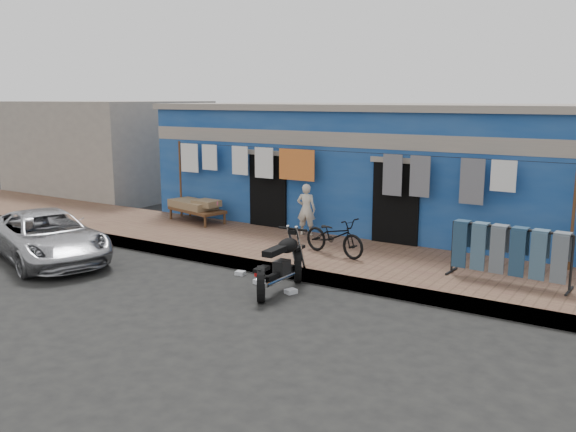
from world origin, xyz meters
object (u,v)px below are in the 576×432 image
(jeans_rack, at_px, (509,253))
(seated_person, at_px, (306,209))
(charpoy, at_px, (197,211))
(bicycle, at_px, (335,232))
(motorcycle, at_px, (280,262))
(car, at_px, (47,236))

(jeans_rack, bearing_deg, seated_person, 165.32)
(seated_person, bearing_deg, charpoy, -12.10)
(bicycle, xyz_separation_m, motorcycle, (-0.02, -2.03, -0.20))
(car, bearing_deg, jeans_rack, -52.97)
(car, xyz_separation_m, motorcycle, (5.48, 0.96, -0.01))
(seated_person, bearing_deg, bicycle, 123.06)
(bicycle, xyz_separation_m, charpoy, (-4.79, 1.12, -0.20))
(bicycle, distance_m, charpoy, 4.92)
(jeans_rack, bearing_deg, charpoy, 172.31)
(car, xyz_separation_m, charpoy, (0.71, 4.12, -0.02))
(seated_person, height_order, motorcycle, seated_person)
(seated_person, xyz_separation_m, charpoy, (-3.30, -0.19, -0.33))
(jeans_rack, bearing_deg, car, -161.70)
(car, distance_m, bicycle, 6.27)
(car, bearing_deg, seated_person, -24.21)
(charpoy, bearing_deg, car, -99.83)
(car, xyz_separation_m, bicycle, (5.50, 2.99, 0.19))
(car, height_order, bicycle, bicycle)
(car, relative_size, jeans_rack, 1.80)
(bicycle, distance_m, motorcycle, 2.04)
(jeans_rack, bearing_deg, motorcycle, -150.34)
(car, relative_size, bicycle, 2.59)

